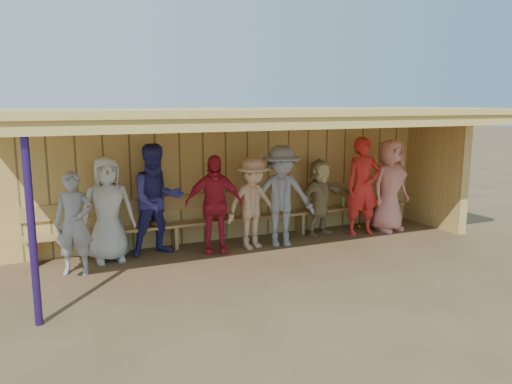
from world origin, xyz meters
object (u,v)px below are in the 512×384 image
(player_d, at_px, (214,204))
(player_extra, at_px, (253,203))
(player_a, at_px, (74,223))
(bench, at_px, (240,212))
(player_c, at_px, (157,200))
(player_e, at_px, (282,196))
(player_g, at_px, (363,186))
(player_b, at_px, (108,209))
(player_h, at_px, (390,186))
(player_f, at_px, (320,197))

(player_d, bearing_deg, player_extra, 9.81)
(player_a, height_order, player_extra, player_extra)
(player_d, bearing_deg, bench, 52.02)
(player_c, relative_size, player_e, 1.04)
(player_c, xyz_separation_m, player_e, (2.19, -0.38, -0.04))
(player_g, relative_size, bench, 0.26)
(player_d, relative_size, player_e, 0.93)
(player_b, distance_m, player_extra, 2.48)
(player_e, height_order, player_g, player_g)
(bench, bearing_deg, player_b, -171.99)
(player_g, bearing_deg, bench, 175.13)
(player_b, height_order, player_h, player_h)
(player_a, height_order, player_d, player_d)
(player_f, bearing_deg, player_d, 168.64)
(player_f, bearing_deg, player_e, -178.63)
(player_h, bearing_deg, player_g, 169.88)
(player_c, xyz_separation_m, player_d, (0.92, -0.29, -0.10))
(player_a, height_order, player_g, player_g)
(player_f, distance_m, player_extra, 1.63)
(player_e, height_order, player_extra, player_e)
(player_a, distance_m, player_b, 0.72)
(player_e, relative_size, player_f, 1.22)
(player_f, bearing_deg, player_a, 167.50)
(player_f, bearing_deg, bench, 150.60)
(player_f, bearing_deg, player_h, -31.38)
(player_a, distance_m, player_c, 1.48)
(player_b, relative_size, player_extra, 1.06)
(player_extra, bearing_deg, player_b, 163.36)
(player_f, distance_m, player_g, 0.87)
(player_b, xyz_separation_m, bench, (2.47, 0.35, -0.35))
(player_d, xyz_separation_m, player_f, (2.32, 0.29, -0.10))
(player_h, distance_m, bench, 3.13)
(player_b, xyz_separation_m, player_f, (4.06, 0.04, -0.12))
(player_a, xyz_separation_m, bench, (3.03, 0.80, -0.27))
(bench, bearing_deg, player_e, -51.52)
(player_f, height_order, player_h, player_h)
(player_c, distance_m, bench, 1.73)
(player_f, xyz_separation_m, player_g, (0.77, -0.34, 0.21))
(player_e, bearing_deg, player_f, 36.29)
(player_c, distance_m, player_h, 4.69)
(player_a, relative_size, player_extra, 0.96)
(player_h, distance_m, player_extra, 3.04)
(player_c, xyz_separation_m, bench, (1.65, 0.31, -0.43))
(player_b, bearing_deg, player_d, -8.21)
(player_d, bearing_deg, player_g, 11.67)
(player_e, height_order, player_f, player_e)
(player_g, bearing_deg, player_e, -168.35)
(player_b, bearing_deg, player_g, -3.57)
(player_f, distance_m, bench, 1.64)
(player_d, xyz_separation_m, player_g, (3.09, -0.04, 0.11))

